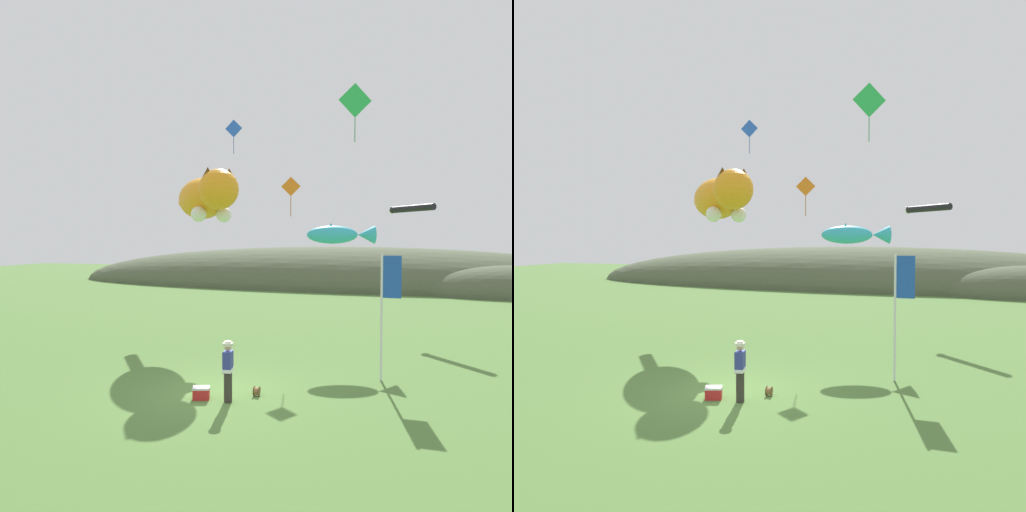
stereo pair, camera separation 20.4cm
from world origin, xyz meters
TOP-DOWN VIEW (x-y plane):
  - ground_plane at (0.00, 0.00)m, footprint 120.00×120.00m
  - distant_hill_ridge at (1.38, 33.55)m, footprint 59.56×16.19m
  - festival_attendant at (0.56, -0.65)m, footprint 0.31×0.45m
  - kite_spool at (1.20, 0.10)m, footprint 0.17×0.28m
  - picnic_cooler at (-0.28, -0.64)m, footprint 0.57×0.46m
  - festival_banner_pole at (4.89, 2.71)m, footprint 0.66×0.08m
  - kite_giant_cat at (-3.46, 7.23)m, footprint 5.35×6.28m
  - kite_fish_windsock at (2.87, 7.01)m, footprint 3.02×1.64m
  - kite_tube_streamer at (5.97, 12.99)m, footprint 2.35×2.53m
  - kite_diamond_blue at (-3.54, 11.39)m, footprint 0.98×0.07m
  - kite_diamond_orange at (0.68, 7.12)m, footprint 0.86×0.15m
  - kite_diamond_green at (3.66, 4.63)m, footprint 1.17×0.53m

SIDE VIEW (x-z plane):
  - ground_plane at x=0.00m, z-range 0.00..0.00m
  - distant_hill_ridge at x=1.38m, z-range -3.92..3.92m
  - kite_spool at x=1.20m, z-range 0.00..0.28m
  - picnic_cooler at x=-0.28m, z-range 0.00..0.36m
  - festival_attendant at x=0.56m, z-range 0.07..1.84m
  - festival_banner_pole at x=4.89m, z-range 0.66..4.87m
  - kite_fish_windsock at x=2.87m, z-range 4.45..5.35m
  - kite_tube_streamer at x=5.97m, z-range 6.12..6.56m
  - kite_giant_cat at x=-3.46m, z-range 5.49..7.82m
  - kite_diamond_orange at x=0.68m, z-range 6.13..7.90m
  - kite_diamond_green at x=3.66m, z-range 8.76..10.94m
  - kite_diamond_blue at x=-3.54m, z-range 9.91..11.79m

